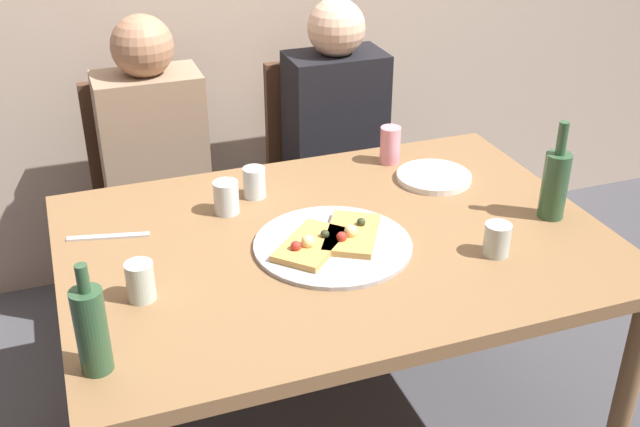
{
  "coord_description": "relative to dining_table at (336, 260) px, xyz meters",
  "views": [
    {
      "loc": [
        -0.66,
        -1.69,
        1.79
      ],
      "look_at": [
        -0.03,
        0.05,
        0.79
      ],
      "focal_mm": 43.42,
      "sensor_mm": 36.0,
      "label": 1
    }
  ],
  "objects": [
    {
      "name": "table_knife",
      "position": [
        -0.58,
        0.21,
        0.07
      ],
      "size": [
        0.22,
        0.07,
        0.01
      ],
      "primitive_type": "cube",
      "rotation": [
        0.0,
        0.0,
        6.06
      ],
      "color": "#B7B7BC",
      "rests_on": "dining_table"
    },
    {
      "name": "plate_stack",
      "position": [
        0.41,
        0.23,
        0.08
      ],
      "size": [
        0.23,
        0.23,
        0.02
      ],
      "primitive_type": "cylinder",
      "color": "white",
      "rests_on": "dining_table"
    },
    {
      "name": "soda_can",
      "position": [
        0.34,
        0.4,
        0.13
      ],
      "size": [
        0.07,
        0.07,
        0.12
      ],
      "primitive_type": "cylinder",
      "color": "pink",
      "rests_on": "dining_table"
    },
    {
      "name": "pizza_slice_extra",
      "position": [
        0.03,
        -0.03,
        0.1
      ],
      "size": [
        0.22,
        0.26,
        0.05
      ],
      "color": "tan",
      "rests_on": "pizza_tray"
    },
    {
      "name": "dining_table",
      "position": [
        0.0,
        0.0,
        0.0
      ],
      "size": [
        1.46,
        1.04,
        0.74
      ],
      "color": "olive",
      "rests_on": "ground_plane"
    },
    {
      "name": "wine_glass",
      "position": [
        0.36,
        -0.22,
        0.12
      ],
      "size": [
        0.07,
        0.07,
        0.09
      ],
      "primitive_type": "cylinder",
      "color": "#B7C6BC",
      "rests_on": "dining_table"
    },
    {
      "name": "guest_in_beanie",
      "position": [
        0.33,
        0.77,
        -0.02
      ],
      "size": [
        0.36,
        0.56,
        1.17
      ],
      "rotation": [
        0.0,
        0.0,
        3.14
      ],
      "color": "black",
      "rests_on": "ground_plane"
    },
    {
      "name": "guest_in_sweater",
      "position": [
        -0.36,
        0.77,
        -0.02
      ],
      "size": [
        0.36,
        0.56,
        1.17
      ],
      "rotation": [
        0.0,
        0.0,
        3.14
      ],
      "color": "#937A60",
      "rests_on": "ground_plane"
    },
    {
      "name": "short_glass",
      "position": [
        -0.14,
        0.31,
        0.12
      ],
      "size": [
        0.07,
        0.07,
        0.09
      ],
      "primitive_type": "cylinder",
      "color": "silver",
      "rests_on": "dining_table"
    },
    {
      "name": "pizza_slice_last",
      "position": [
        -0.09,
        -0.05,
        0.1
      ],
      "size": [
        0.25,
        0.25,
        0.05
      ],
      "color": "tan",
      "rests_on": "pizza_tray"
    },
    {
      "name": "tumbler_near",
      "position": [
        -0.24,
        0.24,
        0.12
      ],
      "size": [
        0.07,
        0.07,
        0.1
      ],
      "primitive_type": "cylinder",
      "color": "silver",
      "rests_on": "dining_table"
    },
    {
      "name": "pizza_tray",
      "position": [
        -0.03,
        -0.05,
        0.08
      ],
      "size": [
        0.42,
        0.42,
        0.01
      ],
      "primitive_type": "cylinder",
      "color": "#ADADB2",
      "rests_on": "dining_table"
    },
    {
      "name": "chair_right",
      "position": [
        0.33,
        0.92,
        -0.15
      ],
      "size": [
        0.44,
        0.44,
        0.9
      ],
      "rotation": [
        0.0,
        0.0,
        3.14
      ],
      "color": "#472D1E",
      "rests_on": "ground_plane"
    },
    {
      "name": "chair_left",
      "position": [
        -0.36,
        0.92,
        -0.15
      ],
      "size": [
        0.44,
        0.44,
        0.9
      ],
      "rotation": [
        0.0,
        0.0,
        3.14
      ],
      "color": "#472D1E",
      "rests_on": "ground_plane"
    },
    {
      "name": "wine_bottle",
      "position": [
        0.62,
        -0.1,
        0.18
      ],
      "size": [
        0.07,
        0.07,
        0.29
      ],
      "color": "#2D5133",
      "rests_on": "dining_table"
    },
    {
      "name": "beer_bottle",
      "position": [
        -0.66,
        -0.34,
        0.17
      ],
      "size": [
        0.07,
        0.07,
        0.26
      ],
      "color": "#2D5133",
      "rests_on": "dining_table"
    },
    {
      "name": "tumbler_far",
      "position": [
        -0.54,
        -0.11,
        0.12
      ],
      "size": [
        0.07,
        0.07,
        0.1
      ],
      "primitive_type": "cylinder",
      "color": "#B7C6BC",
      "rests_on": "dining_table"
    }
  ]
}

